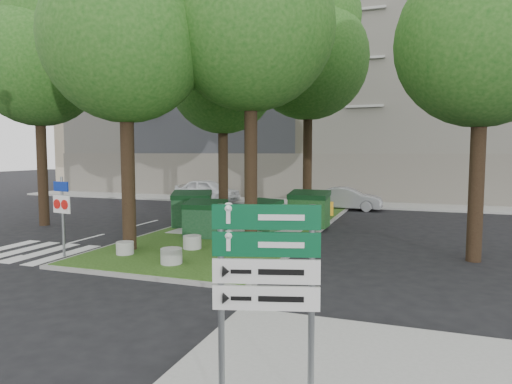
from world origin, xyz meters
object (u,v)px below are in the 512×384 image
at_px(tree_median_far, 311,47).
at_px(dumpster_a, 192,209).
at_px(car_white, 207,190).
at_px(tree_street_right, 486,25).
at_px(tree_median_mid, 225,69).
at_px(tree_median_near_right, 254,9).
at_px(directional_sign, 266,276).
at_px(dumpster_c, 264,215).
at_px(tree_street_left, 40,52).
at_px(tree_median_near_left, 128,24).
at_px(dumpster_b, 205,219).
at_px(traffic_sign_pole, 62,206).
at_px(litter_bin, 329,209).
at_px(bollard_left, 125,248).
at_px(car_silver, 347,199).
at_px(bollard_mid, 192,242).
at_px(dumpster_d, 309,209).
at_px(bollard_right, 171,256).

relative_size(tree_median_far, dumpster_a, 6.14).
bearing_deg(car_white, tree_street_right, -127.27).
bearing_deg(tree_median_mid, tree_median_near_right, -56.31).
distance_m(tree_median_far, directional_sign, 18.51).
bearing_deg(dumpster_c, tree_street_left, -149.96).
bearing_deg(car_white, dumpster_a, -155.50).
xyz_separation_m(tree_median_near_left, car_white, (-4.44, 14.85, -6.56)).
bearing_deg(tree_median_near_right, dumpster_c, 101.95).
distance_m(dumpster_b, traffic_sign_pole, 5.07).
bearing_deg(directional_sign, litter_bin, 81.96).
distance_m(tree_median_near_right, bollard_left, 8.78).
distance_m(tree_median_far, traffic_sign_pole, 13.77).
relative_size(tree_median_mid, car_white, 2.26).
bearing_deg(traffic_sign_pole, tree_median_near_left, 47.31).
bearing_deg(tree_median_near_left, traffic_sign_pole, -143.23).
bearing_deg(tree_street_left, litter_bin, 29.65).
bearing_deg(tree_median_mid, car_silver, 57.65).
height_order(dumpster_a, litter_bin, dumpster_a).
height_order(tree_median_near_right, bollard_mid, tree_median_near_right).
xyz_separation_m(bollard_left, litter_bin, (4.40, 10.85, 0.15)).
bearing_deg(dumpster_a, litter_bin, 27.03).
height_order(tree_median_near_right, tree_median_far, tree_median_far).
relative_size(tree_median_near_right, dumpster_a, 5.90).
relative_size(tree_median_far, car_silver, 3.05).
height_order(tree_median_far, traffic_sign_pole, tree_median_far).
bearing_deg(tree_median_mid, tree_median_near_left, -94.40).
bearing_deg(tree_median_mid, tree_street_right, -21.80).
xyz_separation_m(tree_median_mid, car_silver, (4.49, 7.08, -6.33)).
relative_size(tree_median_mid, bollard_mid, 16.63).
xyz_separation_m(tree_median_near_left, tree_median_mid, (0.50, 6.50, -0.34)).
relative_size(tree_street_right, bollard_mid, 16.76).
xyz_separation_m(tree_street_left, dumpster_d, (11.41, 2.92, -6.79)).
bearing_deg(tree_median_near_left, dumpster_a, 93.98).
bearing_deg(bollard_left, car_silver, 71.56).
xyz_separation_m(tree_street_left, bollard_right, (9.20, -4.82, -7.31)).
bearing_deg(tree_street_left, directional_sign, -37.97).
distance_m(tree_street_right, dumpster_c, 10.18).
distance_m(tree_median_mid, traffic_sign_pole, 9.68).
bearing_deg(dumpster_c, bollard_right, -74.61).
distance_m(tree_median_near_right, dumpster_a, 8.56).
xyz_separation_m(dumpster_c, car_silver, (2.12, 8.59, -0.08)).
bearing_deg(dumpster_a, directional_sign, -78.98).
bearing_deg(bollard_left, tree_median_far, 71.17).
height_order(bollard_mid, car_white, car_white).
distance_m(dumpster_b, bollard_left, 3.70).
bearing_deg(car_white, tree_median_mid, -147.08).
relative_size(dumpster_b, dumpster_c, 0.98).
bearing_deg(tree_street_left, tree_median_near_right, -8.13).
xyz_separation_m(dumpster_a, directional_sign, (7.42, -12.27, 0.97)).
bearing_deg(dumpster_c, bollard_left, -93.44).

